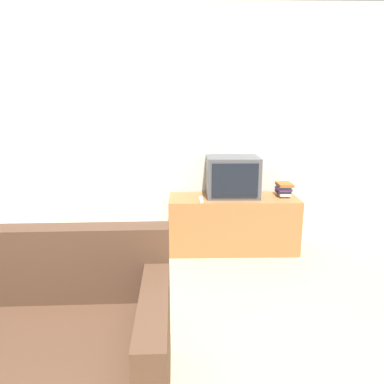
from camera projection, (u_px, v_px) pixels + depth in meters
wall_back at (189, 129)px, 4.14m from camera, size 9.00×0.06×2.60m
tv_stand at (233, 224)px, 4.09m from camera, size 1.38×0.51×0.59m
television at (233, 177)px, 4.01m from camera, size 0.56×0.41×0.43m
book_stack at (284, 189)px, 4.05m from camera, size 0.16×0.22×0.15m
remote_on_stand at (201, 200)px, 3.87m from camera, size 0.04×0.19×0.02m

